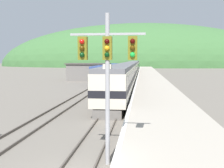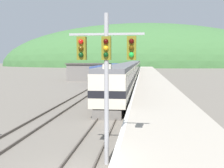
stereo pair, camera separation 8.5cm
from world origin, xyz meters
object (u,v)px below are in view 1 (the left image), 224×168
express_train_lead_car (118,82)px  carriage_third (133,68)px  carriage_fourth (135,66)px  signal_mast_main (107,63)px  siding_train (110,72)px  carriage_second (129,72)px

express_train_lead_car → carriage_third: bearing=90.0°
carriage_fourth → signal_mast_main: signal_mast_main is taller
signal_mast_main → carriage_third: bearing=91.1°
siding_train → carriage_fourth: bearing=82.5°
express_train_lead_car → signal_mast_main: size_ratio=3.00×
express_train_lead_car → carriage_fourth: 69.19m
carriage_fourth → siding_train: bearing=-97.5°
carriage_third → carriage_fourth: 23.35m
carriage_second → carriage_third: same height
carriage_fourth → siding_train: size_ratio=0.66×
carriage_second → carriage_third: size_ratio=1.00×
carriage_fourth → signal_mast_main: size_ratio=3.33×
carriage_third → carriage_fourth: bearing=90.0°
siding_train → signal_mast_main: bearing=-82.9°
carriage_fourth → signal_mast_main: 87.64m
carriage_second → carriage_third: bearing=90.0°
express_train_lead_car → siding_train: express_train_lead_car is taller
express_train_lead_car → carriage_third: 45.84m
signal_mast_main → express_train_lead_car: bearing=93.7°
carriage_fourth → carriage_third: bearing=-90.0°
express_train_lead_car → signal_mast_main: 18.61m
siding_train → signal_mast_main: 50.28m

